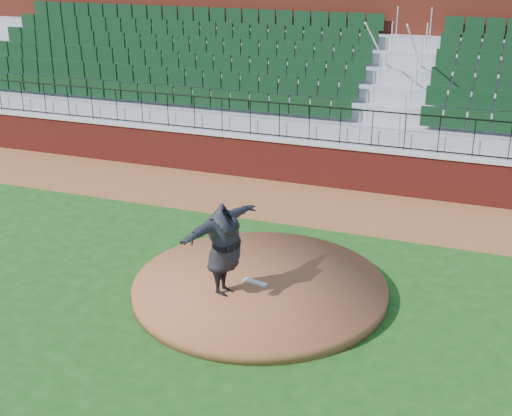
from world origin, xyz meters
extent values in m
plane|color=#184714|center=(0.00, 0.00, 0.00)|extent=(90.00, 90.00, 0.00)
cube|color=brown|center=(0.00, 5.40, 0.01)|extent=(34.00, 3.20, 0.01)
cube|color=maroon|center=(0.00, 7.00, 0.60)|extent=(34.00, 0.35, 1.20)
cube|color=#B7B7B7|center=(0.00, 7.00, 1.25)|extent=(34.00, 0.45, 0.10)
cube|color=maroon|center=(0.00, 12.52, 2.75)|extent=(34.00, 0.50, 5.50)
cylinder|color=brown|center=(0.57, 0.21, 0.12)|extent=(5.10, 5.10, 0.25)
cube|color=silver|center=(0.49, 0.15, 0.27)|extent=(0.53, 0.22, 0.03)
imported|color=black|center=(0.08, -0.44, 1.18)|extent=(1.12, 2.37, 1.86)
camera|label=1|loc=(4.82, -11.34, 6.68)|focal=48.36mm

